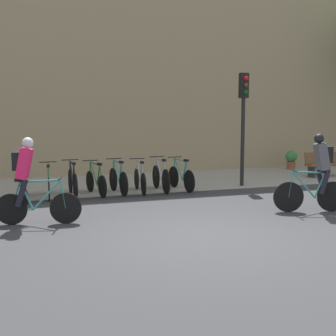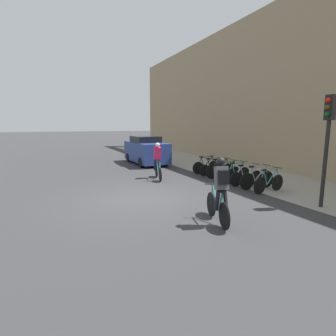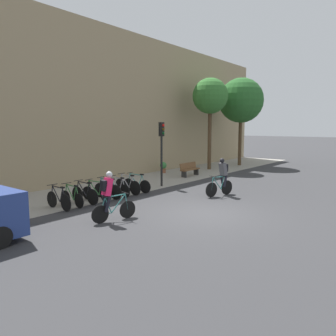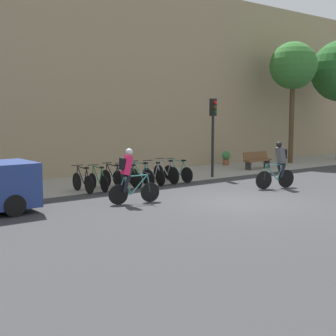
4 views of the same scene
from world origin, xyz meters
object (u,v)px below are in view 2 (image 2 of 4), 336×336
Objects in this scene: parked_bike_1 at (213,168)px; parked_bike_3 at (228,172)px; parked_bike_2 at (220,170)px; parked_bike_6 at (257,179)px; parked_bike_4 at (237,174)px; cyclist_grey at (220,190)px; traffic_light_pole at (328,131)px; parked_bike_7 at (269,182)px; parked_bike_5 at (246,177)px; parked_car at (146,150)px; cyclist_pink at (158,159)px; parked_bike_0 at (206,166)px.

parked_bike_1 is 1.27m from parked_bike_3.
parked_bike_6 is at bearing -0.00° from parked_bike_2.
cyclist_grey is at bearing -44.29° from parked_bike_4.
parked_bike_4 is (1.90, 0.00, 0.02)m from parked_bike_1.
parked_bike_1 is at bearing -178.99° from traffic_light_pole.
parked_bike_5 is at bearing -179.98° from parked_bike_7.
cyclist_grey is 11.31m from parked_car.
parked_bike_1 is 5.66m from parked_car.
cyclist_pink is 1.04× the size of parked_bike_7.
parked_bike_3 is at bearing 140.07° from cyclist_grey.
parked_bike_6 reaches higher than parked_bike_7.
parked_bike_6 is at bearing 124.49° from cyclist_grey.
cyclist_pink reaches higher than parked_bike_3.
cyclist_grey is at bearing -92.27° from traffic_light_pole.
parked_bike_4 is at bearing 179.82° from parked_bike_5.
parked_bike_3 is 2.53m from parked_bike_7.
parked_bike_3 is at bearing -180.00° from parked_bike_5.
traffic_light_pole reaches higher than parked_bike_4.
parked_bike_1 is at bearing 146.89° from cyclist_grey.
cyclist_grey is at bearing -10.52° from parked_car.
cyclist_pink is 4.70m from parked_bike_6.
cyclist_pink reaches higher than parked_bike_5.
traffic_light_pole is (6.52, 0.10, 2.03)m from parked_bike_0.
parked_bike_2 is 0.96× the size of parked_bike_6.
traffic_light_pole is (5.25, 0.10, 2.03)m from parked_bike_2.
parked_bike_3 is at bearing -0.14° from parked_bike_2.
parked_bike_3 is 0.96× the size of parked_bike_7.
parked_bike_3 is (1.27, -0.00, 0.00)m from parked_bike_1.
parked_bike_2 is at bearing 179.95° from parked_bike_5.
traffic_light_pole is at bearing 24.96° from cyclist_pink.
parked_bike_5 is at bearing -179.88° from parked_bike_6.
traffic_light_pole is 0.81× the size of parked_car.
cyclist_pink is 1.00× the size of parked_bike_6.
parked_bike_0 is at bearing 149.57° from cyclist_grey.
parked_bike_0 is 2.53m from parked_bike_4.
traffic_light_pole is (6.40, 2.98, 1.49)m from cyclist_pink.
parked_car is (-5.38, -1.67, 0.52)m from parked_bike_1.
parked_bike_3 is 1.26m from parked_bike_5.
parked_bike_1 is at bearing 180.00° from parked_bike_7.
parked_bike_0 is 0.94× the size of parked_bike_6.
traffic_light_pole is at bearing 2.17° from parked_bike_6.
parked_car is (-4.75, -1.67, 0.50)m from parked_bike_0.
parked_bike_2 is at bearing -178.88° from traffic_light_pole.
parked_bike_2 is at bearing 179.98° from parked_bike_7.
traffic_light_pole reaches higher than parked_bike_0.
cyclist_grey is 6.87m from parked_bike_1.
cyclist_grey is 4.57m from parked_bike_6.
parked_bike_2 is (-5.10, 3.74, -0.54)m from cyclist_grey.
cyclist_pink is at bearing -121.79° from parked_bike_3.
parked_bike_5 is (3.17, -0.00, -0.01)m from parked_bike_0.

